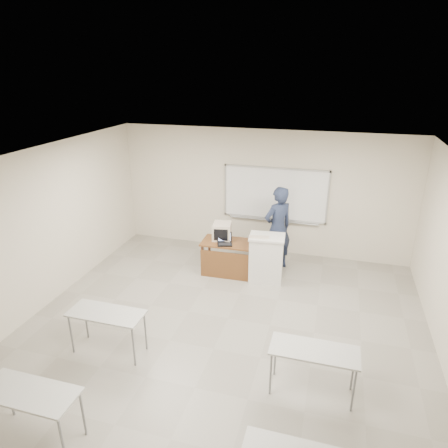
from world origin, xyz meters
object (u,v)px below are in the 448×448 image
(laptop, at_px, (225,241))
(mouse, at_px, (257,243))
(instructor_desk, at_px, (230,254))
(crt_monitor, at_px, (222,231))
(whiteboard, at_px, (275,195))
(podium, at_px, (266,258))
(keyboard, at_px, (259,237))
(presenter, at_px, (278,229))

(laptop, height_order, mouse, laptop)
(instructor_desk, relative_size, laptop, 4.13)
(instructor_desk, relative_size, crt_monitor, 2.89)
(whiteboard, distance_m, mouse, 1.51)
(instructor_desk, distance_m, laptop, 0.30)
(crt_monitor, xyz_separation_m, mouse, (0.80, -0.08, -0.16))
(podium, bearing_deg, instructor_desk, 175.36)
(podium, height_order, crt_monitor, crt_monitor)
(whiteboard, xyz_separation_m, crt_monitor, (-0.95, -1.24, -0.55))
(whiteboard, relative_size, instructor_desk, 1.92)
(keyboard, bearing_deg, laptop, 162.28)
(crt_monitor, bearing_deg, mouse, -13.87)
(instructor_desk, distance_m, mouse, 0.62)
(whiteboard, bearing_deg, laptop, -118.17)
(crt_monitor, distance_m, presenter, 1.24)
(whiteboard, distance_m, presenter, 1.01)
(crt_monitor, xyz_separation_m, laptop, (0.15, -0.25, -0.12))
(instructor_desk, distance_m, podium, 0.80)
(whiteboard, relative_size, keyboard, 6.07)
(crt_monitor, distance_m, mouse, 0.82)
(instructor_desk, xyz_separation_m, presenter, (0.92, 0.64, 0.44))
(podium, relative_size, keyboard, 2.51)
(mouse, bearing_deg, podium, -52.99)
(instructor_desk, bearing_deg, crt_monitor, 135.29)
(whiteboard, height_order, crt_monitor, whiteboard)
(whiteboard, xyz_separation_m, laptop, (-0.80, -1.49, -0.67))
(podium, bearing_deg, presenter, 73.59)
(keyboard, xyz_separation_m, presenter, (0.27, 0.75, -0.07))
(whiteboard, height_order, presenter, whiteboard)
(whiteboard, distance_m, podium, 1.76)
(podium, bearing_deg, mouse, 143.30)
(podium, xyz_separation_m, presenter, (0.12, 0.63, 0.45))
(laptop, bearing_deg, instructor_desk, -8.52)
(instructor_desk, height_order, crt_monitor, crt_monitor)
(crt_monitor, relative_size, mouse, 4.96)
(laptop, relative_size, mouse, 3.47)
(crt_monitor, bearing_deg, whiteboard, 44.11)
(keyboard, bearing_deg, podium, 28.13)
(mouse, bearing_deg, crt_monitor, 153.02)
(instructor_desk, relative_size, presenter, 0.67)
(laptop, distance_m, presenter, 1.22)
(whiteboard, bearing_deg, mouse, -96.49)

